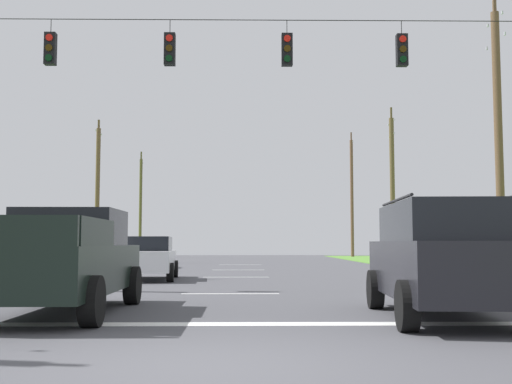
# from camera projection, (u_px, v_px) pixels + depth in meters

# --- Properties ---
(ground_plane) EXTENTS (120.00, 120.00, 0.00)m
(ground_plane) POSITION_uv_depth(u_px,v_px,m) (206.00, 365.00, 6.72)
(ground_plane) COLOR #47474C
(stop_bar_stripe) EXTENTS (15.18, 0.45, 0.01)m
(stop_bar_stripe) POSITION_uv_depth(u_px,v_px,m) (220.00, 324.00, 10.06)
(stop_bar_stripe) COLOR white
(stop_bar_stripe) RESTS_ON ground
(lane_dash_0) EXTENTS (2.50, 0.15, 0.01)m
(lane_dash_0) POSITION_uv_depth(u_px,v_px,m) (230.00, 294.00, 16.04)
(lane_dash_0) COLOR white
(lane_dash_0) RESTS_ON ground
(lane_dash_1) EXTENTS (2.50, 0.15, 0.01)m
(lane_dash_1) POSITION_uv_depth(u_px,v_px,m) (236.00, 277.00, 23.80)
(lane_dash_1) COLOR white
(lane_dash_1) RESTS_ON ground
(lane_dash_2) EXTENTS (2.50, 0.15, 0.01)m
(lane_dash_2) POSITION_uv_depth(u_px,v_px,m) (238.00, 270.00, 30.15)
(lane_dash_2) COLOR white
(lane_dash_2) RESTS_ON ground
(lane_dash_3) EXTENTS (2.50, 0.15, 0.01)m
(lane_dash_3) POSITION_uv_depth(u_px,v_px,m) (240.00, 265.00, 37.39)
(lane_dash_3) COLOR white
(lane_dash_3) RESTS_ON ground
(overhead_signal_span) EXTENTS (17.53, 0.31, 8.42)m
(overhead_signal_span) POSITION_uv_depth(u_px,v_px,m) (232.00, 125.00, 18.17)
(overhead_signal_span) COLOR brown
(overhead_signal_span) RESTS_ON ground
(pickup_truck) EXTENTS (2.33, 5.42, 1.95)m
(pickup_truck) POSITION_uv_depth(u_px,v_px,m) (63.00, 261.00, 11.63)
(pickup_truck) COLOR black
(pickup_truck) RESTS_ON ground
(suv_black) EXTENTS (2.44, 4.91, 2.05)m
(suv_black) POSITION_uv_depth(u_px,v_px,m) (446.00, 257.00, 10.80)
(suv_black) COLOR black
(suv_black) RESTS_ON ground
(distant_car_crossing_white) EXTENTS (2.23, 4.40, 1.52)m
(distant_car_crossing_white) POSITION_uv_depth(u_px,v_px,m) (147.00, 257.00, 22.20)
(distant_car_crossing_white) COLOR silver
(distant_car_crossing_white) RESTS_ON ground
(distant_car_oncoming) EXTENTS (4.44, 2.31, 1.52)m
(distant_car_oncoming) POSITION_uv_depth(u_px,v_px,m) (123.00, 253.00, 32.61)
(distant_car_oncoming) COLOR navy
(distant_car_oncoming) RESTS_ON ground
(utility_pole_mid_right) EXTENTS (0.32, 1.89, 10.91)m
(utility_pole_mid_right) POSITION_uv_depth(u_px,v_px,m) (499.00, 136.00, 24.44)
(utility_pole_mid_right) COLOR brown
(utility_pole_mid_right) RESTS_ON ground
(utility_pole_far_right) EXTENTS (0.32, 1.89, 10.47)m
(utility_pole_far_right) POSITION_uv_depth(u_px,v_px,m) (392.00, 186.00, 42.16)
(utility_pole_far_right) COLOR brown
(utility_pole_far_right) RESTS_ON ground
(utility_pole_near_left) EXTENTS (0.30, 1.92, 11.64)m
(utility_pole_near_left) POSITION_uv_depth(u_px,v_px,m) (352.00, 196.00, 58.40)
(utility_pole_near_left) COLOR brown
(utility_pole_near_left) RESTS_ON ground
(utility_pole_distant_right) EXTENTS (0.29, 1.64, 9.55)m
(utility_pole_distant_right) POSITION_uv_depth(u_px,v_px,m) (97.00, 193.00, 41.79)
(utility_pole_distant_right) COLOR brown
(utility_pole_distant_right) RESTS_ON ground
(utility_pole_distant_left) EXTENTS (0.27, 1.81, 9.70)m
(utility_pole_distant_left) POSITION_uv_depth(u_px,v_px,m) (140.00, 206.00, 57.59)
(utility_pole_distant_left) COLOR brown
(utility_pole_distant_left) RESTS_ON ground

